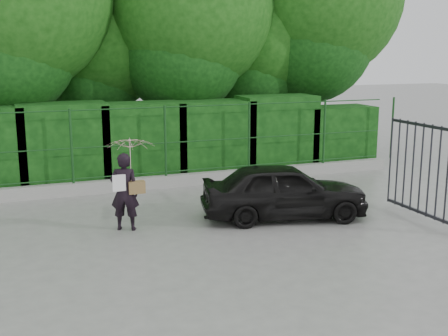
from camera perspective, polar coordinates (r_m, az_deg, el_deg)
name	(u,v)px	position (r m, az deg, el deg)	size (l,w,h in m)	color
ground	(210,244)	(10.22, -1.41, -7.77)	(80.00, 80.00, 0.00)	gray
kerb	(151,183)	(14.33, -7.44, -1.49)	(14.00, 0.25, 0.30)	#9E9E99
fence	(158,141)	(14.18, -6.68, 2.71)	(14.13, 0.06, 1.80)	#154117
hedge	(137,143)	(15.10, -8.80, 2.57)	(14.20, 1.20, 2.17)	black
trees	(159,10)	(17.41, -6.65, 15.67)	(17.10, 6.15, 8.08)	black
gate	(447,169)	(11.65, 21.70, -0.11)	(0.22, 2.33, 2.36)	#26262D
woman	(129,169)	(10.95, -9.63, -0.11)	(0.94, 0.95, 1.80)	black
car	(284,191)	(11.71, 6.12, -2.30)	(1.38, 3.42, 1.17)	black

